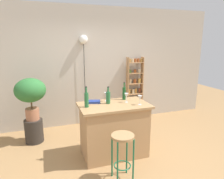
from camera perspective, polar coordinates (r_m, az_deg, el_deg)
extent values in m
plane|color=#A37A4C|center=(3.62, 2.20, -19.85)|extent=(12.00, 12.00, 0.00)
cube|color=#BCB2A3|center=(4.94, -5.85, 6.43)|extent=(6.40, 0.10, 2.80)
cube|color=tan|center=(3.65, 0.54, -11.52)|extent=(1.10, 0.64, 0.90)
cube|color=#A87F51|center=(3.48, 0.55, -4.50)|extent=(1.19, 0.70, 0.04)
cylinder|color=#196642|center=(2.96, 1.59, -20.47)|extent=(0.02, 0.02, 0.67)
cylinder|color=#196642|center=(3.03, 6.04, -19.57)|extent=(0.02, 0.02, 0.67)
cylinder|color=#196642|center=(3.14, 0.00, -18.21)|extent=(0.02, 0.02, 0.67)
cylinder|color=#196642|center=(3.22, 4.19, -17.45)|extent=(0.02, 0.02, 0.67)
torus|color=#196642|center=(3.14, 2.93, -20.60)|extent=(0.25, 0.25, 0.02)
cylinder|color=#A87F51|center=(2.91, 3.04, -12.99)|extent=(0.33, 0.33, 0.03)
cube|color=tan|center=(5.18, 4.38, 0.11)|extent=(0.02, 0.15, 1.61)
cube|color=tan|center=(5.35, 8.37, 0.42)|extent=(0.02, 0.15, 1.61)
cube|color=tan|center=(5.45, 6.22, -6.64)|extent=(0.39, 0.15, 0.02)
cylinder|color=#4C7033|center=(5.37, 4.96, -6.34)|extent=(0.07, 0.07, 0.08)
cylinder|color=brown|center=(5.44, 6.32, -6.13)|extent=(0.07, 0.07, 0.08)
cylinder|color=brown|center=(5.50, 7.47, -5.94)|extent=(0.07, 0.07, 0.08)
cube|color=tan|center=(5.37, 6.29, -3.93)|extent=(0.39, 0.15, 0.02)
cylinder|color=#4C7033|center=(5.29, 4.87, -3.45)|extent=(0.06, 0.06, 0.11)
cylinder|color=gold|center=(5.32, 5.56, -3.35)|extent=(0.06, 0.06, 0.11)
cylinder|color=#994C23|center=(5.34, 6.43, -3.30)|extent=(0.06, 0.06, 0.11)
cylinder|color=gold|center=(5.38, 7.11, -3.22)|extent=(0.06, 0.06, 0.11)
cylinder|color=beige|center=(5.41, 7.72, -3.12)|extent=(0.06, 0.06, 0.11)
cube|color=tan|center=(5.29, 6.37, -1.15)|extent=(0.39, 0.15, 0.02)
cylinder|color=gold|center=(5.22, 4.83, -0.55)|extent=(0.07, 0.07, 0.12)
cylinder|color=beige|center=(5.25, 5.99, -0.49)|extent=(0.07, 0.07, 0.12)
cylinder|color=#AD7A38|center=(5.30, 6.75, -0.39)|extent=(0.07, 0.07, 0.12)
cylinder|color=brown|center=(5.34, 7.76, -0.31)|extent=(0.07, 0.07, 0.12)
cube|color=tan|center=(5.23, 6.44, 1.70)|extent=(0.39, 0.15, 0.02)
cylinder|color=beige|center=(5.18, 5.16, 2.33)|extent=(0.08, 0.08, 0.11)
cylinder|color=#994C23|center=(5.22, 6.46, 2.39)|extent=(0.08, 0.08, 0.11)
cylinder|color=gold|center=(5.28, 7.75, 2.48)|extent=(0.08, 0.08, 0.11)
cube|color=tan|center=(5.19, 6.52, 4.62)|extent=(0.39, 0.15, 0.02)
cylinder|color=#4C7033|center=(5.13, 5.10, 5.13)|extent=(0.07, 0.07, 0.08)
cylinder|color=#994C23|center=(5.19, 6.54, 5.19)|extent=(0.07, 0.07, 0.08)
cylinder|color=beige|center=(5.23, 7.77, 5.22)|extent=(0.07, 0.07, 0.08)
cube|color=tan|center=(5.15, 6.60, 7.57)|extent=(0.39, 0.15, 0.02)
cylinder|color=#AD7A38|center=(5.08, 5.00, 8.14)|extent=(0.06, 0.06, 0.09)
cylinder|color=beige|center=(5.13, 5.87, 8.16)|extent=(0.06, 0.06, 0.09)
cylinder|color=#994C23|center=(5.16, 6.60, 8.17)|extent=(0.06, 0.06, 0.09)
cylinder|color=#994C23|center=(5.19, 7.39, 8.18)|extent=(0.06, 0.06, 0.09)
cylinder|color=#AD7A38|center=(5.21, 8.25, 8.18)|extent=(0.06, 0.06, 0.09)
cylinder|color=#2D2823|center=(4.44, -21.13, -10.79)|extent=(0.36, 0.36, 0.47)
cylinder|color=#A86B4C|center=(4.32, -21.52, -6.45)|extent=(0.26, 0.26, 0.24)
cylinder|color=brown|center=(4.26, -21.75, -3.92)|extent=(0.03, 0.03, 0.16)
ellipsoid|color=#2D7033|center=(4.19, -22.08, -0.18)|extent=(0.59, 0.53, 0.47)
cylinder|color=#194C23|center=(3.74, 3.43, -1.13)|extent=(0.06, 0.06, 0.23)
cylinder|color=#194C23|center=(3.70, 3.46, 1.27)|extent=(0.02, 0.02, 0.09)
cylinder|color=black|center=(3.69, 3.47, 2.04)|extent=(0.03, 0.03, 0.01)
cylinder|color=#236638|center=(3.32, -7.21, -2.97)|extent=(0.07, 0.07, 0.24)
cylinder|color=#236638|center=(3.28, -7.29, -0.17)|extent=(0.03, 0.03, 0.09)
cylinder|color=black|center=(3.27, -7.32, 0.72)|extent=(0.03, 0.03, 0.01)
cylinder|color=#236638|center=(3.50, -1.09, -2.32)|extent=(0.07, 0.07, 0.21)
cylinder|color=#236638|center=(3.47, -1.10, -0.04)|extent=(0.03, 0.03, 0.08)
cylinder|color=black|center=(3.46, -1.11, 0.71)|extent=(0.03, 0.03, 0.01)
cylinder|color=silver|center=(3.60, 4.06, -3.56)|extent=(0.06, 0.06, 0.00)
cylinder|color=silver|center=(3.59, 4.07, -2.96)|extent=(0.01, 0.01, 0.07)
cone|color=silver|center=(3.57, 4.09, -1.72)|extent=(0.07, 0.07, 0.08)
cylinder|color=silver|center=(3.49, 7.84, -4.24)|extent=(0.06, 0.06, 0.00)
cylinder|color=silver|center=(3.47, 7.87, -3.62)|extent=(0.01, 0.01, 0.07)
cone|color=silver|center=(3.45, 7.91, -2.35)|extent=(0.07, 0.07, 0.08)
cylinder|color=silver|center=(3.67, -1.65, -3.24)|extent=(0.06, 0.06, 0.00)
cylinder|color=silver|center=(3.66, -1.65, -2.65)|extent=(0.01, 0.01, 0.07)
cone|color=silver|center=(3.63, -1.66, -1.43)|extent=(0.07, 0.07, 0.08)
cube|color=navy|center=(3.57, -5.04, -3.47)|extent=(0.24, 0.20, 0.03)
cylinder|color=black|center=(4.85, -7.68, 1.69)|extent=(0.01, 0.01, 2.04)
sphere|color=white|center=(4.76, -8.06, 13.80)|extent=(0.20, 0.20, 0.20)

